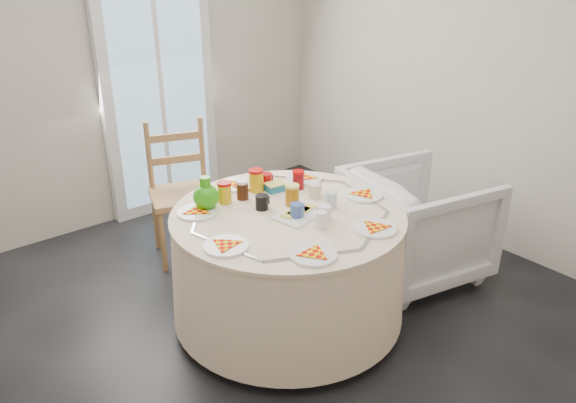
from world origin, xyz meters
TOP-DOWN VIEW (x-y plane):
  - floor at (0.00, 0.00)m, footprint 4.00×4.00m
  - wall_back at (0.00, 2.00)m, footprint 4.00×0.02m
  - wall_right at (2.00, 0.00)m, footprint 0.02×4.00m
  - glass_door at (0.40, 1.95)m, footprint 1.00×0.08m
  - table at (0.16, -0.03)m, footprint 1.40×1.40m
  - wooden_chair at (0.08, 1.07)m, footprint 0.57×0.56m
  - armchair at (1.18, -0.18)m, footprint 0.94×0.98m
  - place_settings at (0.16, -0.03)m, footprint 1.46×1.46m
  - jar_cluster at (0.18, 0.26)m, footprint 0.59×0.36m
  - butter_tub at (0.30, 0.27)m, footprint 0.14×0.11m
  - green_pitcher at (-0.18, 0.31)m, footprint 0.20×0.20m
  - cheese_platter at (0.20, -0.10)m, footprint 0.35×0.25m
  - mugs_glasses at (0.25, -0.01)m, footprint 0.70×0.70m

SIDE VIEW (x-z plane):
  - floor at x=0.00m, z-range 0.00..0.00m
  - table at x=0.16m, z-range 0.02..0.73m
  - armchair at x=1.18m, z-range -0.04..0.82m
  - wooden_chair at x=0.08m, z-range -0.04..0.98m
  - place_settings at x=0.16m, z-range 0.76..0.78m
  - cheese_platter at x=0.20m, z-range 0.75..0.79m
  - butter_tub at x=0.30m, z-range 0.76..0.81m
  - mugs_glasses at x=0.25m, z-range 0.76..0.86m
  - jar_cluster at x=0.18m, z-range 0.74..0.90m
  - green_pitcher at x=-0.18m, z-range 0.77..0.97m
  - glass_door at x=0.40m, z-range 0.00..2.10m
  - wall_back at x=0.00m, z-range 0.00..2.60m
  - wall_right at x=2.00m, z-range 0.00..2.60m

